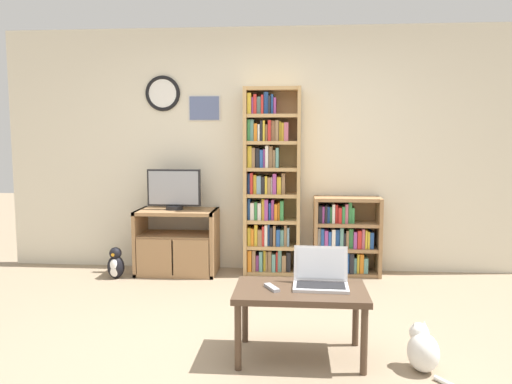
% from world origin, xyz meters
% --- Properties ---
extents(ground_plane, '(18.00, 18.00, 0.00)m').
position_xyz_m(ground_plane, '(0.00, 0.00, 0.00)').
color(ground_plane, gray).
extents(wall_back, '(5.72, 0.09, 2.60)m').
position_xyz_m(wall_back, '(-0.01, 2.16, 1.31)').
color(wall_back, beige).
rests_on(wall_back, ground_plane).
extents(tv_stand, '(0.84, 0.47, 0.68)m').
position_xyz_m(tv_stand, '(-0.93, 1.85, 0.34)').
color(tv_stand, '#9E754C').
rests_on(tv_stand, ground_plane).
extents(television, '(0.56, 0.18, 0.43)m').
position_xyz_m(television, '(-0.96, 1.89, 0.89)').
color(television, black).
rests_on(television, tv_stand).
extents(bookshelf_tall, '(0.59, 0.31, 1.95)m').
position_xyz_m(bookshelf_tall, '(0.04, 1.97, 0.93)').
color(bookshelf_tall, tan).
rests_on(bookshelf_tall, ground_plane).
extents(bookshelf_short, '(0.69, 0.31, 0.82)m').
position_xyz_m(bookshelf_short, '(0.83, 1.97, 0.39)').
color(bookshelf_short, '#9E754C').
rests_on(bookshelf_short, ground_plane).
extents(coffee_table, '(0.85, 0.52, 0.46)m').
position_xyz_m(coffee_table, '(0.36, -0.08, 0.41)').
color(coffee_table, '#4C3828').
rests_on(coffee_table, ground_plane).
extents(laptop, '(0.37, 0.28, 0.25)m').
position_xyz_m(laptop, '(0.49, -0.01, 0.53)').
color(laptop, silver).
rests_on(laptop, coffee_table).
extents(remote_near_laptop, '(0.11, 0.16, 0.02)m').
position_xyz_m(remote_near_laptop, '(0.17, -0.10, 0.47)').
color(remote_near_laptop, '#99999E').
rests_on(remote_near_laptop, coffee_table).
extents(cat, '(0.30, 0.42, 0.30)m').
position_xyz_m(cat, '(1.11, -0.21, 0.13)').
color(cat, white).
rests_on(cat, ground_plane).
extents(penguin_figurine, '(0.17, 0.16, 0.32)m').
position_xyz_m(penguin_figurine, '(-1.52, 1.62, 0.15)').
color(penguin_figurine, black).
rests_on(penguin_figurine, ground_plane).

